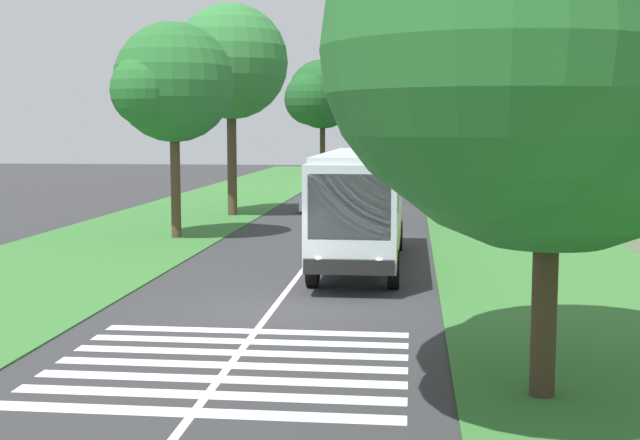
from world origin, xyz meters
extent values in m
plane|color=#333335|center=(0.00, 0.00, 0.00)|extent=(160.00, 160.00, 0.00)
cube|color=#387533|center=(15.00, 8.20, 0.02)|extent=(120.00, 8.00, 0.04)
cube|color=#387533|center=(15.00, -8.20, 0.02)|extent=(120.00, 8.00, 0.04)
cube|color=silver|center=(15.00, 0.00, 0.00)|extent=(110.00, 0.16, 0.01)
cube|color=silver|center=(7.13, -1.80, 2.10)|extent=(11.00, 2.50, 2.90)
cube|color=slate|center=(7.43, -1.80, 2.62)|extent=(9.68, 2.54, 0.85)
cube|color=slate|center=(1.67, -1.80, 2.45)|extent=(0.08, 2.20, 1.74)
cube|color=#B29E19|center=(7.13, -1.80, 1.10)|extent=(10.78, 2.53, 0.36)
cube|color=silver|center=(7.13, -1.80, 3.64)|extent=(10.56, 2.30, 0.18)
cube|color=black|center=(1.55, -1.80, 0.87)|extent=(0.16, 2.40, 0.40)
sphere|color=#F2EDCC|center=(1.61, -1.00, 1.00)|extent=(0.24, 0.24, 0.24)
sphere|color=#F2EDCC|center=(1.61, -2.60, 1.00)|extent=(0.24, 0.24, 0.24)
cylinder|color=black|center=(3.23, -0.65, 0.55)|extent=(1.10, 0.32, 1.10)
cylinder|color=black|center=(10.63, -0.65, 0.55)|extent=(1.10, 0.32, 1.10)
cylinder|color=black|center=(3.23, -2.95, 0.55)|extent=(1.10, 0.32, 1.10)
cylinder|color=black|center=(10.63, -2.95, 0.55)|extent=(1.10, 0.32, 1.10)
cube|color=silver|center=(-7.54, 0.00, 0.00)|extent=(0.45, 6.80, 0.01)
cube|color=silver|center=(-6.64, 0.00, 0.00)|extent=(0.45, 6.80, 0.01)
cube|color=silver|center=(-5.74, 0.00, 0.00)|extent=(0.45, 6.80, 0.01)
cube|color=silver|center=(-4.84, 0.00, 0.00)|extent=(0.45, 6.80, 0.01)
cube|color=silver|center=(-3.94, 0.00, 0.00)|extent=(0.45, 6.80, 0.01)
cube|color=silver|center=(-3.04, 0.00, 0.00)|extent=(0.45, 6.80, 0.01)
cube|color=silver|center=(-2.14, 0.00, 0.00)|extent=(0.45, 6.80, 0.01)
cube|color=silver|center=(24.86, 1.50, 0.53)|extent=(4.30, 1.75, 0.70)
cube|color=slate|center=(24.76, 1.50, 1.15)|extent=(2.00, 1.61, 0.55)
cylinder|color=black|center=(23.51, 2.28, 0.32)|extent=(0.64, 0.22, 0.64)
cylinder|color=black|center=(26.21, 2.28, 0.32)|extent=(0.64, 0.22, 0.64)
cylinder|color=black|center=(23.51, 0.72, 0.32)|extent=(0.64, 0.22, 0.64)
cylinder|color=black|center=(26.21, 0.72, 0.32)|extent=(0.64, 0.22, 0.64)
cube|color=black|center=(31.27, -1.61, 0.53)|extent=(4.30, 1.75, 0.70)
cube|color=slate|center=(31.17, -1.61, 1.15)|extent=(2.00, 1.61, 0.55)
cylinder|color=black|center=(29.92, -0.83, 0.32)|extent=(0.64, 0.22, 0.64)
cylinder|color=black|center=(32.62, -0.83, 0.32)|extent=(0.64, 0.22, 0.64)
cylinder|color=black|center=(29.92, -2.39, 0.32)|extent=(0.64, 0.22, 0.64)
cylinder|color=black|center=(32.62, -2.39, 0.32)|extent=(0.64, 0.22, 0.64)
cube|color=#145933|center=(40.66, -1.87, 0.53)|extent=(4.30, 1.75, 0.70)
cube|color=slate|center=(40.56, -1.87, 1.15)|extent=(2.00, 1.61, 0.55)
cylinder|color=black|center=(39.31, -1.09, 0.32)|extent=(0.64, 0.22, 0.64)
cylinder|color=black|center=(42.01, -1.09, 0.32)|extent=(0.64, 0.22, 0.64)
cylinder|color=black|center=(39.31, -2.65, 0.32)|extent=(0.64, 0.22, 0.64)
cylinder|color=black|center=(42.01, -2.65, 0.32)|extent=(0.64, 0.22, 0.64)
cube|color=silver|center=(47.37, 1.67, 0.53)|extent=(4.30, 1.75, 0.70)
cube|color=slate|center=(47.27, 1.67, 1.15)|extent=(2.00, 1.61, 0.55)
cylinder|color=black|center=(46.02, 2.45, 0.32)|extent=(0.64, 0.22, 0.64)
cylinder|color=black|center=(48.72, 2.45, 0.32)|extent=(0.64, 0.22, 0.64)
cylinder|color=black|center=(46.02, 0.89, 0.32)|extent=(0.64, 0.22, 0.64)
cylinder|color=black|center=(48.72, 0.89, 0.32)|extent=(0.64, 0.22, 0.64)
cylinder|color=#4C3826|center=(22.00, 5.73, 3.13)|extent=(0.48, 0.48, 6.19)
sphere|color=#337A38|center=(22.00, 5.73, 7.83)|extent=(5.80, 5.80, 5.80)
sphere|color=#337A38|center=(23.74, 5.73, 7.39)|extent=(4.17, 4.17, 4.17)
sphere|color=#337A38|center=(20.55, 6.60, 7.39)|extent=(3.25, 3.25, 3.25)
cylinder|color=#4C3826|center=(13.07, 6.14, 2.52)|extent=(0.40, 0.40, 4.97)
sphere|color=#286B2D|center=(13.07, 6.14, 6.33)|extent=(4.83, 4.83, 4.83)
sphere|color=#286B2D|center=(14.52, 6.14, 5.97)|extent=(2.83, 2.83, 2.83)
sphere|color=#286B2D|center=(11.86, 6.87, 5.97)|extent=(2.86, 2.86, 2.86)
cylinder|color=#3D2D1E|center=(63.86, 5.52, 2.98)|extent=(0.53, 0.53, 5.87)
sphere|color=#1E5623|center=(63.86, 5.52, 7.81)|extent=(6.88, 6.88, 6.88)
sphere|color=#1E5623|center=(65.93, 5.52, 7.29)|extent=(4.20, 4.20, 4.20)
sphere|color=#1E5623|center=(62.14, 6.56, 7.29)|extent=(5.12, 5.12, 5.12)
cylinder|color=#3D2D1E|center=(20.40, -5.38, 3.03)|extent=(0.44, 0.44, 5.97)
sphere|color=#1E5623|center=(20.40, -5.38, 7.61)|extent=(5.82, 5.82, 5.82)
sphere|color=#1E5623|center=(22.15, -5.38, 7.17)|extent=(3.94, 3.94, 3.94)
sphere|color=#1E5623|center=(18.95, -4.51, 7.17)|extent=(4.23, 4.23, 4.23)
cylinder|color=#3D2D1E|center=(-6.14, -5.65, 2.10)|extent=(0.42, 0.42, 4.12)
sphere|color=#286B2D|center=(-6.14, -5.65, 6.20)|extent=(7.45, 7.45, 7.45)
sphere|color=#286B2D|center=(-3.90, -5.65, 5.65)|extent=(5.25, 5.25, 5.25)
sphere|color=#286B2D|center=(-8.00, -4.53, 5.65)|extent=(4.92, 4.92, 4.92)
cylinder|color=#3D2D1E|center=(60.13, -5.87, 3.52)|extent=(0.44, 0.44, 6.96)
sphere|color=#286B2D|center=(60.13, -5.87, 8.68)|extent=(6.11, 6.11, 6.11)
sphere|color=#286B2D|center=(61.97, -5.87, 8.22)|extent=(4.40, 4.40, 4.40)
sphere|color=#286B2D|center=(58.61, -4.96, 8.22)|extent=(3.96, 3.96, 3.96)
cylinder|color=#473828|center=(17.13, -5.57, 4.12)|extent=(0.24, 0.24, 8.16)
cube|color=#3D3326|center=(17.13, -5.57, 7.60)|extent=(0.12, 1.40, 0.12)
cube|color=#B2A893|center=(20.00, -11.60, 0.60)|extent=(70.00, 0.40, 1.12)
camera|label=1|loc=(-20.22, -3.42, 4.54)|focal=47.15mm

